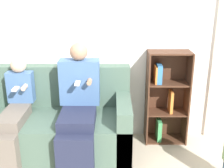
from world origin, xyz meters
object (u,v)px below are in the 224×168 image
Objects in this scene: bookshelf at (165,97)px; child_seated at (14,113)px; adult_seated at (78,103)px; couch at (54,126)px.

child_seated is at bearing -164.84° from bookshelf.
adult_seated is 1.15× the size of child_seated.
bookshelf reaches higher than couch.
couch is 1.37× the size of adult_seated.
child_seated is at bearing -176.08° from adult_seated.
couch is 1.53× the size of bookshelf.
child_seated is 0.97× the size of bookshelf.
couch is 0.48m from child_seated.
adult_seated is at bearing -157.81° from bookshelf.
couch is at bearing -167.15° from bookshelf.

